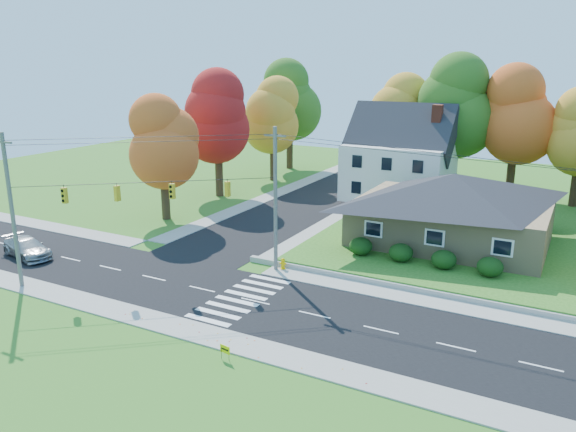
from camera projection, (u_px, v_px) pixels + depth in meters
name	position (u px, v px, depth m)	size (l,w,h in m)	color
ground	(255.00, 301.00, 34.10)	(120.00, 120.00, 0.00)	#3D7923
road_main	(255.00, 301.00, 34.10)	(90.00, 8.00, 0.02)	black
road_cross	(319.00, 198.00, 59.82)	(8.00, 44.00, 0.02)	black
sidewalk_north	(293.00, 274.00, 38.33)	(90.00, 2.00, 0.08)	#9C9A90
sidewalk_south	(206.00, 335.00, 29.84)	(90.00, 2.00, 0.08)	#9C9A90
lawn	(525.00, 237.00, 45.92)	(30.00, 30.00, 0.50)	#3D7923
ranch_house	(452.00, 207.00, 43.16)	(14.60, 10.60, 5.40)	tan
colonial_house	(400.00, 159.00, 56.63)	(10.40, 8.40, 9.60)	silver
hedge_row	(422.00, 256.00, 38.69)	(10.70, 1.70, 1.27)	#163A10
traffic_infrastructure	(264.00, 214.00, 33.95)	(38.10, 10.66, 10.00)	#666059
tree_lot_0	(400.00, 116.00, 61.67)	(6.72, 6.72, 12.51)	#3F2A19
tree_lot_1	(455.00, 107.00, 57.73)	(7.84, 7.84, 14.60)	#3F2A19
tree_lot_2	(517.00, 115.00, 56.01)	(7.28, 7.28, 13.56)	#3F2A19
tree_west_0	(162.00, 142.00, 50.15)	(6.16, 6.16, 11.47)	#3F2A19
tree_west_1	(217.00, 117.00, 58.75)	(7.28, 7.28, 13.56)	#3F2A19
tree_west_2	(273.00, 116.00, 66.95)	(6.72, 6.72, 12.51)	#3F2A19
tree_west_3	(290.00, 100.00, 74.31)	(7.84, 7.84, 14.60)	#3F2A19
silver_sedan	(27.00, 248.00, 41.64)	(2.00, 4.91, 1.43)	#9A9A9A
white_car	(358.00, 177.00, 67.25)	(1.38, 3.96, 1.31)	white
fire_hydrant	(283.00, 264.00, 39.17)	(0.50, 0.39, 0.87)	#EEB500
yard_sign	(225.00, 350.00, 27.30)	(0.61, 0.12, 0.77)	black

